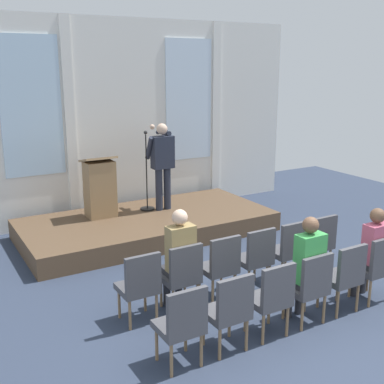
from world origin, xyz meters
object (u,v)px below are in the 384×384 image
(audience_r0_c1, at_px, (179,255))
(chair_r1_c1, at_px, (229,308))
(chair_r0_c0, at_px, (140,283))
(chair_r1_c4, at_px, (344,274))
(chair_r0_c4, at_px, (288,248))
(chair_r0_c2, at_px, (221,264))
(lectern, at_px, (100,188))
(audience_r1_c3, at_px, (306,265))
(speaker, at_px, (162,160))
(chair_r1_c2, at_px, (271,295))
(chair_r0_c1, at_px, (182,273))
(chair_r0_c5, at_px, (318,240))
(chair_r1_c0, at_px, (182,322))
(mic_stand, at_px, (147,193))
(chair_r1_c5, at_px, (376,265))
(chair_r1_c3, at_px, (310,284))
(audience_r1_c5, at_px, (372,249))
(chair_r0_c3, at_px, (256,255))

(audience_r0_c1, distance_m, chair_r1_c1, 1.17)
(chair_r0_c0, distance_m, chair_r1_c4, 2.61)
(chair_r0_c4, bearing_deg, chair_r0_c2, 180.00)
(lectern, distance_m, audience_r1_c3, 4.48)
(speaker, height_order, chair_r1_c2, speaker)
(audience_r0_c1, relative_size, chair_r0_c2, 1.46)
(lectern, relative_size, chair_r0_c1, 1.23)
(chair_r0_c5, bearing_deg, chair_r1_c0, -160.23)
(audience_r0_c1, xyz_separation_m, chair_r1_c4, (1.78, -1.15, -0.23))
(mic_stand, relative_size, chair_r0_c1, 1.65)
(chair_r0_c1, distance_m, chair_r1_c5, 2.61)
(chair_r1_c1, xyz_separation_m, chair_r1_c2, (0.59, 0.00, 0.00))
(chair_r1_c1, xyz_separation_m, chair_r1_c4, (1.78, 0.00, 0.00))
(chair_r1_c3, bearing_deg, audience_r1_c5, 3.94)
(chair_r1_c4, bearing_deg, chair_r1_c2, 180.00)
(chair_r0_c4, height_order, chair_r1_c3, same)
(mic_stand, xyz_separation_m, chair_r0_c5, (1.30, -3.32, -0.16))
(chair_r0_c2, relative_size, chair_r1_c4, 1.00)
(lectern, bearing_deg, audience_r1_c5, -62.74)
(chair_r0_c1, relative_size, chair_r1_c1, 1.00)
(speaker, height_order, audience_r0_c1, speaker)
(chair_r0_c2, xyz_separation_m, chair_r0_c4, (1.19, 0.00, 0.00))
(chair_r1_c0, relative_size, audience_r1_c5, 0.72)
(lectern, xyz_separation_m, chair_r1_c1, (-0.14, -4.43, -0.38))
(speaker, relative_size, chair_r1_c4, 1.80)
(audience_r0_c1, bearing_deg, chair_r1_c1, -90.00)
(audience_r1_c3, xyz_separation_m, audience_r1_c5, (1.19, 0.00, -0.04))
(chair_r0_c2, bearing_deg, audience_r1_c5, -28.95)
(chair_r0_c4, distance_m, chair_r1_c1, 2.08)
(chair_r0_c4, distance_m, chair_r1_c2, 1.60)
(mic_stand, xyz_separation_m, audience_r1_c3, (0.11, -4.31, 0.07))
(chair_r0_c4, relative_size, chair_r1_c2, 1.00)
(audience_r0_c1, relative_size, chair_r1_c0, 1.46)
(chair_r1_c1, bearing_deg, audience_r1_c5, 1.97)
(audience_r1_c3, relative_size, chair_r1_c4, 1.47)
(lectern, bearing_deg, chair_r1_c2, -84.11)
(chair_r0_c0, distance_m, chair_r1_c0, 1.07)
(chair_r1_c1, bearing_deg, chair_r0_c5, 24.19)
(speaker, bearing_deg, chair_r0_c3, -92.96)
(chair_r0_c2, relative_size, chair_r1_c1, 1.00)
(speaker, relative_size, chair_r0_c0, 1.80)
(audience_r0_c1, bearing_deg, chair_r0_c1, -90.00)
(audience_r1_c3, bearing_deg, chair_r1_c1, -176.24)
(chair_r1_c1, bearing_deg, audience_r0_c1, 90.00)
(audience_r0_c1, xyz_separation_m, chair_r0_c3, (1.19, -0.08, -0.23))
(chair_r0_c0, distance_m, chair_r0_c5, 2.97)
(chair_r1_c0, relative_size, chair_r1_c3, 1.00)
(chair_r1_c3, bearing_deg, chair_r0_c2, 119.09)
(chair_r1_c1, bearing_deg, mic_stand, 76.25)
(chair_r1_c0, xyz_separation_m, chair_r1_c5, (2.97, 0.00, 0.00))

